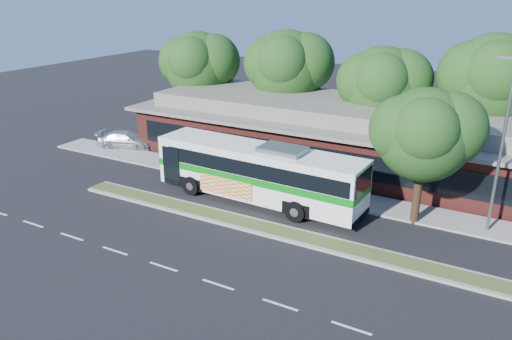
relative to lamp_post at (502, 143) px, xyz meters
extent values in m
plane|color=black|center=(-9.56, -6.00, -4.90)|extent=(120.00, 120.00, 0.00)
cube|color=#3B4E21|center=(-9.56, -5.40, -4.83)|extent=(26.00, 1.10, 0.15)
cube|color=gray|center=(-9.56, 0.40, -4.84)|extent=(44.00, 2.60, 0.12)
cube|color=black|center=(-27.56, 4.00, -4.90)|extent=(14.00, 12.00, 0.01)
cube|color=maroon|center=(-9.56, 7.00, -3.30)|extent=(32.00, 10.00, 3.20)
cube|color=#6C635B|center=(-9.56, 7.00, -1.58)|extent=(33.20, 11.20, 0.24)
cube|color=#6C635B|center=(-9.56, 7.00, -0.95)|extent=(30.00, 8.00, 1.00)
cube|color=black|center=(-9.56, 1.97, -3.20)|extent=(30.00, 0.06, 1.60)
cylinder|color=slate|center=(0.04, 0.00, -0.40)|extent=(0.16, 0.16, 9.00)
cube|color=slate|center=(-0.36, 0.00, 4.10)|extent=(0.90, 0.18, 0.14)
cylinder|color=black|center=(-24.56, 9.00, -2.91)|extent=(0.44, 0.44, 3.99)
sphere|color=#1B3A13|center=(-24.56, 9.00, 0.83)|extent=(5.80, 5.80, 5.80)
sphere|color=#1B3A13|center=(-23.26, 9.43, 1.29)|extent=(4.52, 4.52, 4.52)
cylinder|color=black|center=(-16.56, 10.00, -2.80)|extent=(0.44, 0.44, 4.20)
sphere|color=#1B3A13|center=(-16.56, 10.00, 1.10)|extent=(6.00, 6.00, 6.00)
sphere|color=#1B3A13|center=(-15.21, 10.45, 1.58)|extent=(4.68, 4.68, 4.68)
cylinder|color=black|center=(-8.56, 9.00, -3.01)|extent=(0.44, 0.44, 3.78)
sphere|color=#1B3A13|center=(-8.56, 9.00, 0.56)|extent=(5.60, 5.60, 5.60)
sphere|color=#1B3A13|center=(-7.30, 9.42, 1.00)|extent=(4.37, 4.37, 4.37)
cylinder|color=black|center=(-1.56, 10.00, -2.70)|extent=(0.44, 0.44, 4.41)
sphere|color=#1B3A13|center=(-1.56, 10.00, 1.37)|extent=(6.20, 6.20, 6.20)
cube|color=white|center=(-12.45, -2.24, -3.05)|extent=(13.00, 3.25, 2.97)
cube|color=black|center=(-12.13, -2.25, -2.46)|extent=(11.97, 3.26, 0.89)
cube|color=white|center=(-12.45, -2.24, -1.70)|extent=(13.02, 3.27, 0.28)
cube|color=#057510|center=(-12.45, -2.24, -3.14)|extent=(13.06, 3.31, 0.41)
cube|color=black|center=(-18.91, -1.98, -2.70)|extent=(0.16, 2.41, 1.84)
cube|color=black|center=(-5.98, -2.50, -2.35)|extent=(0.15, 2.25, 1.19)
cube|color=#D53E5E|center=(-13.90, -3.59, -3.83)|extent=(3.65, 0.20, 1.07)
cube|color=slate|center=(-10.84, -2.30, -1.42)|extent=(2.65, 1.82, 0.32)
cylinder|color=black|center=(-16.48, -3.43, -4.31)|extent=(1.20, 0.43, 1.18)
cylinder|color=black|center=(-16.37, -0.74, -4.31)|extent=(1.20, 0.43, 1.18)
cylinder|color=black|center=(-9.28, -3.72, -4.31)|extent=(1.20, 0.43, 1.18)
cylinder|color=black|center=(-9.17, -1.02, -4.31)|extent=(1.20, 0.43, 1.18)
imported|color=silver|center=(-26.64, 1.80, -4.24)|extent=(4.95, 3.37, 1.33)
cylinder|color=black|center=(-3.56, -0.70, -3.15)|extent=(0.44, 0.44, 3.51)
sphere|color=#1B3A13|center=(-3.56, -0.70, 0.07)|extent=(4.87, 4.87, 4.87)
sphere|color=#1B3A13|center=(-2.47, -0.33, 0.46)|extent=(3.80, 3.80, 3.80)
camera|label=1|loc=(0.90, -26.35, 7.20)|focal=35.00mm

